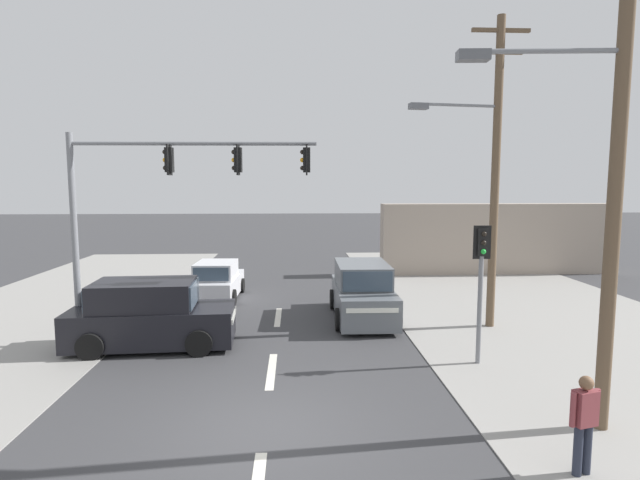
{
  "coord_description": "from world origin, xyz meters",
  "views": [
    {
      "loc": [
        0.59,
        -8.92,
        4.58
      ],
      "look_at": [
        1.25,
        4.0,
        3.13
      ],
      "focal_mm": 28.0,
      "sensor_mm": 36.0,
      "label": 1
    }
  ],
  "objects_px": {
    "suv_kerbside_parked": "(363,293)",
    "hatchback_crossing_left": "(217,282)",
    "pedestrian_at_kerb": "(584,420)",
    "traffic_signal_mast": "(158,192)",
    "utility_pole_midground_right": "(492,164)",
    "suv_receding_far": "(150,317)",
    "utility_pole_foreground_right": "(610,152)",
    "pedestal_signal_right_kerb": "(481,271)"
  },
  "relations": [
    {
      "from": "utility_pole_foreground_right",
      "to": "suv_kerbside_parked",
      "type": "height_order",
      "value": "utility_pole_foreground_right"
    },
    {
      "from": "suv_receding_far",
      "to": "suv_kerbside_parked",
      "type": "xyz_separation_m",
      "value": [
        6.38,
        2.76,
        0.0
      ]
    },
    {
      "from": "suv_receding_far",
      "to": "utility_pole_midground_right",
      "type": "bearing_deg",
      "value": 8.42
    },
    {
      "from": "utility_pole_foreground_right",
      "to": "pedestal_signal_right_kerb",
      "type": "xyz_separation_m",
      "value": [
        -0.92,
        3.46,
        -2.73
      ]
    },
    {
      "from": "utility_pole_foreground_right",
      "to": "suv_receding_far",
      "type": "bearing_deg",
      "value": 151.57
    },
    {
      "from": "utility_pole_midground_right",
      "to": "hatchback_crossing_left",
      "type": "xyz_separation_m",
      "value": [
        -9.27,
        4.44,
        -4.5
      ]
    },
    {
      "from": "utility_pole_foreground_right",
      "to": "utility_pole_midground_right",
      "type": "bearing_deg",
      "value": 85.2
    },
    {
      "from": "suv_kerbside_parked",
      "to": "pedestrian_at_kerb",
      "type": "relative_size",
      "value": 2.8
    },
    {
      "from": "suv_receding_far",
      "to": "hatchback_crossing_left",
      "type": "distance_m",
      "value": 6.04
    },
    {
      "from": "suv_receding_far",
      "to": "pedestrian_at_kerb",
      "type": "relative_size",
      "value": 2.84
    },
    {
      "from": "utility_pole_midground_right",
      "to": "hatchback_crossing_left",
      "type": "bearing_deg",
      "value": 154.39
    },
    {
      "from": "traffic_signal_mast",
      "to": "hatchback_crossing_left",
      "type": "distance_m",
      "value": 6.79
    },
    {
      "from": "pedestrian_at_kerb",
      "to": "utility_pole_midground_right",
      "type": "bearing_deg",
      "value": 78.61
    },
    {
      "from": "utility_pole_midground_right",
      "to": "pedestrian_at_kerb",
      "type": "xyz_separation_m",
      "value": [
        -1.66,
        -8.21,
        -4.28
      ]
    },
    {
      "from": "utility_pole_foreground_right",
      "to": "suv_kerbside_parked",
      "type": "relative_size",
      "value": 2.1
    },
    {
      "from": "utility_pole_foreground_right",
      "to": "utility_pole_midground_right",
      "type": "height_order",
      "value": "utility_pole_midground_right"
    },
    {
      "from": "suv_kerbside_parked",
      "to": "pedestrian_at_kerb",
      "type": "bearing_deg",
      "value": -76.96
    },
    {
      "from": "pedestal_signal_right_kerb",
      "to": "suv_kerbside_parked",
      "type": "bearing_deg",
      "value": 117.53
    },
    {
      "from": "utility_pole_midground_right",
      "to": "traffic_signal_mast",
      "type": "distance_m",
      "value": 10.07
    },
    {
      "from": "pedestal_signal_right_kerb",
      "to": "pedestrian_at_kerb",
      "type": "xyz_separation_m",
      "value": [
        -0.17,
        -4.93,
        -1.49
      ]
    },
    {
      "from": "pedestrian_at_kerb",
      "to": "pedestal_signal_right_kerb",
      "type": "bearing_deg",
      "value": 88.0
    },
    {
      "from": "utility_pole_midground_right",
      "to": "utility_pole_foreground_right",
      "type": "bearing_deg",
      "value": -94.8
    },
    {
      "from": "suv_receding_far",
      "to": "hatchback_crossing_left",
      "type": "xyz_separation_m",
      "value": [
        0.96,
        5.96,
        -0.18
      ]
    },
    {
      "from": "suv_receding_far",
      "to": "suv_kerbside_parked",
      "type": "relative_size",
      "value": 1.01
    },
    {
      "from": "suv_kerbside_parked",
      "to": "hatchback_crossing_left",
      "type": "bearing_deg",
      "value": 149.52
    },
    {
      "from": "traffic_signal_mast",
      "to": "suv_kerbside_parked",
      "type": "relative_size",
      "value": 1.51
    },
    {
      "from": "traffic_signal_mast",
      "to": "pedestrian_at_kerb",
      "type": "distance_m",
      "value": 11.37
    },
    {
      "from": "traffic_signal_mast",
      "to": "hatchback_crossing_left",
      "type": "bearing_deg",
      "value": 83.12
    },
    {
      "from": "suv_receding_far",
      "to": "hatchback_crossing_left",
      "type": "bearing_deg",
      "value": 80.87
    },
    {
      "from": "suv_receding_far",
      "to": "pedestrian_at_kerb",
      "type": "distance_m",
      "value": 10.88
    },
    {
      "from": "utility_pole_foreground_right",
      "to": "hatchback_crossing_left",
      "type": "bearing_deg",
      "value": 127.89
    },
    {
      "from": "utility_pole_midground_right",
      "to": "suv_receding_far",
      "type": "distance_m",
      "value": 11.2
    },
    {
      "from": "traffic_signal_mast",
      "to": "suv_kerbside_parked",
      "type": "height_order",
      "value": "traffic_signal_mast"
    },
    {
      "from": "utility_pole_foreground_right",
      "to": "pedestrian_at_kerb",
      "type": "relative_size",
      "value": 5.87
    },
    {
      "from": "utility_pole_foreground_right",
      "to": "suv_kerbside_parked",
      "type": "xyz_separation_m",
      "value": [
        -3.28,
        7.99,
        -4.26
      ]
    },
    {
      "from": "utility_pole_midground_right",
      "to": "pedestrian_at_kerb",
      "type": "distance_m",
      "value": 9.41
    },
    {
      "from": "suv_kerbside_parked",
      "to": "traffic_signal_mast",
      "type": "bearing_deg",
      "value": -157.79
    },
    {
      "from": "utility_pole_midground_right",
      "to": "pedestrian_at_kerb",
      "type": "height_order",
      "value": "utility_pole_midground_right"
    },
    {
      "from": "utility_pole_foreground_right",
      "to": "utility_pole_midground_right",
      "type": "xyz_separation_m",
      "value": [
        0.57,
        6.74,
        0.06
      ]
    },
    {
      "from": "suv_receding_far",
      "to": "traffic_signal_mast",
      "type": "bearing_deg",
      "value": 44.82
    },
    {
      "from": "traffic_signal_mast",
      "to": "suv_receding_far",
      "type": "relative_size",
      "value": 1.49
    },
    {
      "from": "suv_kerbside_parked",
      "to": "utility_pole_foreground_right",
      "type": "bearing_deg",
      "value": -67.69
    }
  ]
}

